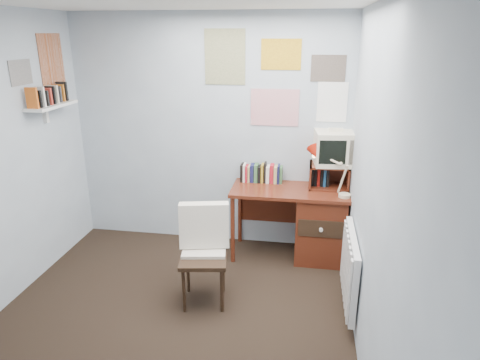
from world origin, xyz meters
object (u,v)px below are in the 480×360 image
object	(u,v)px
desk	(315,222)
desk_chair	(204,259)
desk_lamp	(346,176)
radiator	(350,269)
tv_riser	(329,176)
wall_shelf	(52,105)
crt_tv	(335,146)

from	to	relation	value
desk	desk_chair	distance (m)	1.37
desk	desk_lamp	distance (m)	0.65
radiator	desk	bearing A→B (deg)	107.24
tv_riser	wall_shelf	world-z (taller)	wall_shelf
desk	desk_chair	bearing A→B (deg)	-134.44
tv_riser	radiator	xyz separation A→B (m)	(0.17, -1.04, -0.47)
desk_chair	crt_tv	xyz separation A→B (m)	(1.11, 1.11, 0.77)
desk	radiator	distance (m)	0.97
desk_chair	crt_tv	bearing A→B (deg)	35.62
desk	crt_tv	size ratio (longest dim) A/B	3.05
desk	radiator	bearing A→B (deg)	-72.76
tv_riser	wall_shelf	distance (m)	2.83
radiator	crt_tv	bearing A→B (deg)	97.15
wall_shelf	desk_lamp	bearing A→B (deg)	4.66
desk_lamp	radiator	size ratio (longest dim) A/B	0.54
crt_tv	radiator	size ratio (longest dim) A/B	0.49
crt_tv	wall_shelf	distance (m)	2.81
tv_riser	desk	bearing A→B (deg)	-137.04
crt_tv	radiator	bearing A→B (deg)	-89.15
crt_tv	wall_shelf	bearing A→B (deg)	-175.70
desk	desk_chair	world-z (taller)	desk_chair
radiator	wall_shelf	bearing A→B (deg)	169.11
tv_riser	desk_chair	bearing A→B (deg)	-134.72
desk	wall_shelf	size ratio (longest dim) A/B	1.94
desk_chair	tv_riser	distance (m)	1.60
desk_lamp	wall_shelf	size ratio (longest dim) A/B	0.69
radiator	wall_shelf	world-z (taller)	wall_shelf
radiator	desk_lamp	bearing A→B (deg)	91.47
tv_riser	radiator	world-z (taller)	tv_riser
desk	crt_tv	bearing A→B (deg)	39.95
desk	tv_riser	size ratio (longest dim) A/B	3.00
desk_lamp	radiator	world-z (taller)	desk_lamp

